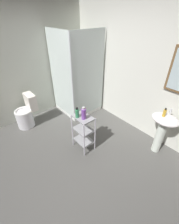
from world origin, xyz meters
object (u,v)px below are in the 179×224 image
toilet (26,114)px  conditioner_bottle_purple (84,114)px  shower_stall (77,95)px  hand_soap_bottle (164,113)px  pedestal_sink (163,127)px  body_wash_bottle_green (77,113)px  storage_cart (83,130)px  rinse_cup (84,111)px

toilet → conditioner_bottle_purple: size_ratio=3.27×
shower_stall → hand_soap_bottle: 2.14m
pedestal_sink → hand_soap_bottle: bearing=-132.1°
shower_stall → conditioner_bottle_purple: (1.20, -0.72, 0.38)m
toilet → body_wash_bottle_green: (1.34, 0.48, 0.51)m
pedestal_sink → body_wash_bottle_green: size_ratio=4.27×
conditioner_bottle_purple → pedestal_sink: bearing=48.6°
pedestal_sink → toilet: 2.86m
toilet → storage_cart: size_ratio=1.03×
rinse_cup → shower_stall: bearing=149.8°
conditioner_bottle_purple → shower_stall: bearing=148.8°
rinse_cup → hand_soap_bottle: bearing=42.0°
toilet → hand_soap_bottle: size_ratio=4.84×
toilet → conditioner_bottle_purple: 1.64m
storage_cart → hand_soap_bottle: (0.93, 0.98, 0.44)m
shower_stall → toilet: (-0.26, -1.26, -0.15)m
hand_soap_bottle → body_wash_bottle_green: hand_soap_bottle is taller
pedestal_sink → conditioner_bottle_purple: 1.42m
conditioner_bottle_purple → rinse_cup: (-0.12, 0.10, -0.05)m
hand_soap_bottle → conditioner_bottle_purple: (-0.89, -1.01, -0.04)m
body_wash_bottle_green → rinse_cup: bearing=94.7°
body_wash_bottle_green → rinse_cup: size_ratio=1.89×
hand_soap_bottle → shower_stall: bearing=-172.3°
pedestal_sink → shower_stall: bearing=-171.4°
shower_stall → hand_soap_bottle: shower_stall is taller
pedestal_sink → conditioner_bottle_purple: (-0.92, -1.04, 0.26)m
shower_stall → rinse_cup: bearing=-30.2°
storage_cart → body_wash_bottle_green: 0.40m
storage_cart → conditioner_bottle_purple: size_ratio=3.19×
storage_cart → conditioner_bottle_purple: conditioner_bottle_purple is taller
pedestal_sink → body_wash_bottle_green: (-1.03, -1.10, 0.24)m
shower_stall → body_wash_bottle_green: bearing=-35.6°
pedestal_sink → storage_cart: (-0.97, -1.02, -0.14)m
storage_cart → body_wash_bottle_green: bearing=-128.7°
body_wash_bottle_green → rinse_cup: body_wash_bottle_green is taller
pedestal_sink → conditioner_bottle_purple: conditioner_bottle_purple is taller
hand_soap_bottle → conditioner_bottle_purple: 1.34m
storage_cart → body_wash_bottle_green: (-0.06, -0.08, 0.39)m
conditioner_bottle_purple → body_wash_bottle_green: bearing=-153.5°
shower_stall → pedestal_sink: 2.14m
hand_soap_bottle → body_wash_bottle_green: 1.46m
shower_stall → body_wash_bottle_green: size_ratio=10.55×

